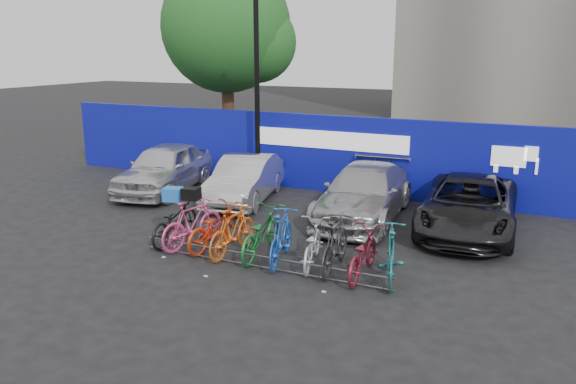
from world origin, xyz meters
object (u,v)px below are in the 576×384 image
Objects in this scene: bike_5 at (281,237)px; bike_8 at (362,253)px; car_0 at (165,168)px; car_2 at (364,193)px; bike_rack at (260,261)px; bike_9 at (391,253)px; tree at (232,30)px; car_1 at (245,179)px; bike_2 at (216,227)px; bike_3 at (233,231)px; bike_0 at (175,221)px; bike_1 at (192,223)px; car_3 at (469,205)px; bike_7 at (335,244)px; lamppost at (257,85)px; bike_4 at (261,233)px; bike_6 at (312,244)px.

bike_5 is 1.77m from bike_8.
car_0 reaches higher than car_2.
bike_9 is (2.57, 0.56, 0.39)m from bike_rack.
car_2 is (7.63, -6.34, -4.38)m from tree.
car_1 is 4.00m from bike_2.
car_2 reaches higher than bike_3.
car_2 is 5.02m from bike_0.
car_2 reaches higher than bike_1.
tree is at bearing 111.03° from car_1.
car_2 is 2.52× the size of bike_0.
bike_rack is at bearing -104.47° from car_2.
bike_1 is at bearing 164.77° from bike_rack.
bike_5 is 1.04× the size of bike_8.
bike_5 is (-3.26, -3.85, -0.09)m from car_3.
bike_7 is (2.88, -0.11, 0.06)m from bike_2.
car_0 is at bearing -37.30° from bike_3.
bike_5 is 1.01× the size of bike_7.
car_0 reaches higher than bike_8.
bike_0 is at bearing -151.88° from car_3.
bike_0 is 4.59m from bike_8.
car_1 is 2.19× the size of bike_9.
bike_8 is (7.70, -3.95, -0.27)m from car_0.
bike_rack is at bearing -2.38° from bike_9.
lamppost reaches higher than bike_3.
bike_8 is (4.83, -3.94, -0.19)m from car_1.
bike_9 is at bearing 169.66° from bike_5.
bike_0 is (-3.43, -3.66, -0.20)m from car_2.
bike_2 is (4.23, -3.77, -0.25)m from car_0.
bike_0 is 1.04× the size of bike_3.
bike_4 is at bearing -7.68° from bike_7.
bike_rack is at bearing 17.63° from bike_7.
bike_rack is 2.95× the size of bike_5.
bike_8 is 0.57m from bike_9.
car_1 is 3.68m from car_2.
bike_1 is 2.25m from bike_5.
lamppost reaches higher than bike_6.
bike_4 is (-3.83, -3.67, -0.14)m from car_3.
tree is at bearing -60.99° from bike_4.
bike_7 is at bearing -15.90° from bike_9.
bike_5 is (0.56, -0.18, 0.04)m from bike_4.
car_0 is 2.31× the size of bike_2.
bike_2 is (-4.98, -3.65, -0.16)m from car_3.
bike_3 is at bearing 170.19° from bike_0.
bike_1 is at bearing -64.74° from tree.
car_1 is 5.74m from bike_7.
tree is 1.64× the size of car_2.
lamppost is 7.31m from bike_6.
lamppost is 3.30× the size of bike_1.
tree reaches higher than bike_4.
tree is 4.22× the size of bike_9.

